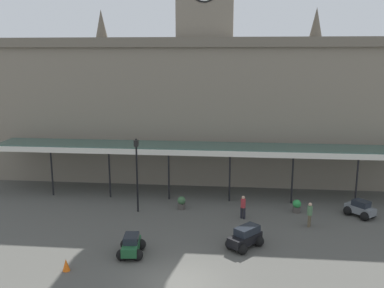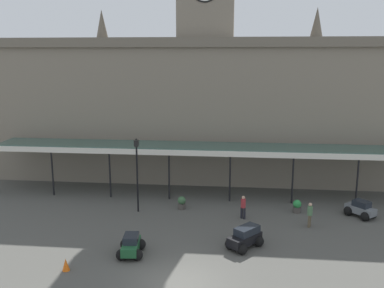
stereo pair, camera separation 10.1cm
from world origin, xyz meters
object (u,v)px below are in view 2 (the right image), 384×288
(car_black_estate, at_px, (245,239))
(victorian_lamppost, at_px, (137,167))
(pedestrian_near_entrance, at_px, (243,206))
(traffic_cone, at_px, (66,265))
(planter_forecourt_centre, at_px, (297,206))
(car_grey_sedan, at_px, (361,210))
(pedestrian_beside_cars, at_px, (310,214))
(car_green_sedan, at_px, (131,246))
(planter_by_canopy, at_px, (182,203))

(car_black_estate, relative_size, victorian_lamppost, 0.44)
(pedestrian_near_entrance, relative_size, traffic_cone, 2.50)
(traffic_cone, bearing_deg, planter_forecourt_centre, 36.39)
(car_grey_sedan, relative_size, pedestrian_near_entrance, 1.34)
(car_black_estate, bearing_deg, pedestrian_beside_cars, 39.58)
(car_black_estate, relative_size, car_green_sedan, 1.13)
(car_grey_sedan, relative_size, planter_forecourt_centre, 2.33)
(car_green_sedan, bearing_deg, traffic_cone, -144.42)
(car_black_estate, height_order, pedestrian_near_entrance, pedestrian_near_entrance)
(planter_forecourt_centre, relative_size, planter_by_canopy, 1.00)
(victorian_lamppost, bearing_deg, car_grey_sedan, 2.23)
(car_black_estate, bearing_deg, car_grey_sedan, 35.10)
(traffic_cone, distance_m, planter_forecourt_centre, 16.64)
(car_green_sedan, distance_m, pedestrian_near_entrance, 8.93)
(pedestrian_beside_cars, bearing_deg, car_black_estate, -140.42)
(pedestrian_near_entrance, bearing_deg, car_green_sedan, -136.39)
(pedestrian_beside_cars, xyz_separation_m, planter_by_canopy, (-8.90, 2.43, -0.42))
(car_grey_sedan, xyz_separation_m, pedestrian_beside_cars, (-3.90, -2.20, 0.41))
(car_grey_sedan, relative_size, victorian_lamppost, 0.41)
(traffic_cone, bearing_deg, pedestrian_near_entrance, 41.25)
(planter_by_canopy, bearing_deg, planter_forecourt_centre, 0.72)
(car_grey_sedan, height_order, traffic_cone, car_grey_sedan)
(pedestrian_near_entrance, distance_m, planter_forecourt_centre, 4.24)
(pedestrian_beside_cars, bearing_deg, traffic_cone, -152.12)
(victorian_lamppost, distance_m, planter_forecourt_centre, 11.93)
(pedestrian_near_entrance, xyz_separation_m, traffic_cone, (-9.48, -8.31, -0.58))
(car_green_sedan, height_order, pedestrian_beside_cars, pedestrian_beside_cars)
(car_grey_sedan, xyz_separation_m, pedestrian_near_entrance, (-8.29, -1.23, 0.41))
(pedestrian_beside_cars, distance_m, victorian_lamppost, 12.36)
(car_black_estate, xyz_separation_m, car_green_sedan, (-6.52, -1.60, -0.06))
(pedestrian_near_entrance, height_order, planter_forecourt_centre, pedestrian_near_entrance)
(planter_forecourt_centre, bearing_deg, car_black_estate, -122.26)
(victorian_lamppost, relative_size, planter_forecourt_centre, 5.69)
(car_black_estate, bearing_deg, victorian_lamppost, 146.08)
(victorian_lamppost, height_order, traffic_cone, victorian_lamppost)
(victorian_lamppost, relative_size, planter_by_canopy, 5.69)
(pedestrian_near_entrance, bearing_deg, traffic_cone, -138.75)
(car_green_sedan, distance_m, planter_forecourt_centre, 12.93)
(pedestrian_beside_cars, bearing_deg, planter_by_canopy, 164.71)
(planter_forecourt_centre, bearing_deg, pedestrian_beside_cars, -79.53)
(pedestrian_beside_cars, distance_m, pedestrian_near_entrance, 4.49)
(car_black_estate, bearing_deg, planter_by_canopy, 127.22)
(pedestrian_near_entrance, bearing_deg, car_grey_sedan, 8.42)
(car_black_estate, distance_m, planter_by_canopy, 7.55)
(pedestrian_near_entrance, relative_size, planter_by_canopy, 1.74)
(traffic_cone, bearing_deg, planter_by_canopy, 63.05)
(car_grey_sedan, distance_m, victorian_lamppost, 16.17)
(planter_by_canopy, bearing_deg, pedestrian_beside_cars, -15.29)
(traffic_cone, bearing_deg, victorian_lamppost, 78.26)
(victorian_lamppost, xyz_separation_m, planter_by_canopy, (3.11, 0.85, -2.86))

